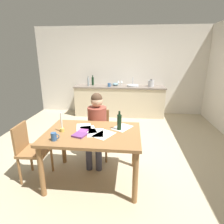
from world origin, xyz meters
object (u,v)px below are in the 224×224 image
(chair_at_table, at_px, (98,132))
(bottle_vinegar, at_px, (93,81))
(dining_table, at_px, (93,139))
(bottle_oil, at_px, (88,82))
(coffee_mug, at_px, (54,137))
(candlestick, at_px, (62,126))
(book_cookery, at_px, (81,133))
(stovetop_kettle, at_px, (151,83))
(mixing_bowl, at_px, (115,84))
(wine_glass_by_kettle, at_px, (118,82))
(teacup_on_counter, at_px, (109,85))
(book_magazine, at_px, (80,135))
(wine_glass_near_sink, at_px, (122,82))
(sink_unit, at_px, (133,85))
(chair_side_empty, at_px, (30,149))
(wine_bottle_on_table, at_px, (119,122))
(person_seated, at_px, (97,124))

(chair_at_table, distance_m, bottle_vinegar, 2.65)
(dining_table, bearing_deg, bottle_oil, 103.74)
(coffee_mug, relative_size, candlestick, 0.40)
(book_cookery, relative_size, stovetop_kettle, 1.02)
(candlestick, height_order, mixing_bowl, candlestick)
(coffee_mug, distance_m, wine_glass_by_kettle, 3.65)
(bottle_oil, bearing_deg, dining_table, -76.26)
(bottle_vinegar, relative_size, teacup_on_counter, 2.32)
(book_magazine, relative_size, wine_glass_near_sink, 1.07)
(sink_unit, bearing_deg, chair_side_empty, -114.83)
(book_magazine, xyz_separation_m, wine_glass_by_kettle, (0.27, 3.43, 0.23))
(teacup_on_counter, bearing_deg, bottle_vinegar, 157.01)
(candlestick, distance_m, teacup_on_counter, 3.04)
(chair_side_empty, bearing_deg, wine_bottle_on_table, 8.19)
(bottle_oil, bearing_deg, teacup_on_counter, -5.86)
(candlestick, relative_size, wine_glass_by_kettle, 1.80)
(candlestick, relative_size, teacup_on_counter, 2.17)
(bottle_oil, xyz_separation_m, teacup_on_counter, (0.63, -0.06, -0.07))
(book_magazine, distance_m, mixing_bowl, 3.35)
(sink_unit, distance_m, wine_glass_by_kettle, 0.47)
(person_seated, bearing_deg, wine_bottle_on_table, -45.77)
(chair_side_empty, height_order, bottle_oil, bottle_oil)
(coffee_mug, bearing_deg, wine_glass_by_kettle, 81.30)
(person_seated, xyz_separation_m, chair_side_empty, (-0.87, -0.61, -0.20))
(wine_glass_by_kettle, bearing_deg, wine_glass_near_sink, 0.00)
(coffee_mug, height_order, candlestick, candlestick)
(wine_glass_near_sink, bearing_deg, wine_glass_by_kettle, 180.00)
(wine_glass_by_kettle, bearing_deg, chair_at_table, -93.76)
(stovetop_kettle, height_order, wine_glass_near_sink, stovetop_kettle)
(bottle_vinegar, bearing_deg, stovetop_kettle, -2.46)
(coffee_mug, height_order, stovetop_kettle, stovetop_kettle)
(chair_at_table, distance_m, wine_glass_near_sink, 2.67)
(coffee_mug, height_order, sink_unit, sink_unit)
(dining_table, relative_size, coffee_mug, 12.01)
(candlestick, bearing_deg, chair_at_table, 62.13)
(dining_table, bearing_deg, bottle_vinegar, 101.40)
(book_cookery, xyz_separation_m, bottle_vinegar, (-0.50, 3.28, 0.25))
(book_cookery, xyz_separation_m, wine_glass_by_kettle, (0.27, 3.35, 0.23))
(book_magazine, xyz_separation_m, mixing_bowl, (0.19, 3.34, 0.16))
(wine_glass_near_sink, bearing_deg, stovetop_kettle, -9.82)
(chair_side_empty, xyz_separation_m, wine_glass_near_sink, (1.14, 3.36, 0.53))
(book_cookery, bearing_deg, mixing_bowl, 96.34)
(wine_bottle_on_table, bearing_deg, bottle_vinegar, 108.15)
(book_cookery, height_order, wine_glass_by_kettle, wine_glass_by_kettle)
(chair_side_empty, bearing_deg, wine_glass_by_kettle, 72.71)
(sink_unit, relative_size, bottle_oil, 1.30)
(bottle_oil, relative_size, wine_glass_near_sink, 1.80)
(book_cookery, relative_size, teacup_on_counter, 1.76)
(chair_at_table, relative_size, bottle_vinegar, 2.86)
(coffee_mug, height_order, book_magazine, coffee_mug)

